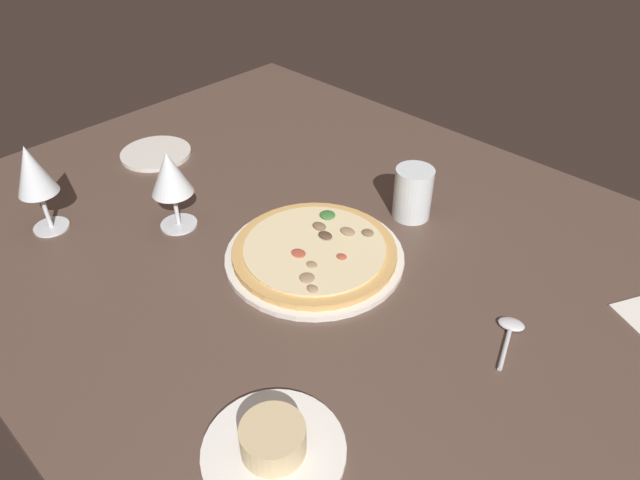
% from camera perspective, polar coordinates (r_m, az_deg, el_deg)
% --- Properties ---
extents(dining_table, '(1.50, 1.10, 0.04)m').
position_cam_1_polar(dining_table, '(1.04, 0.52, -1.73)').
color(dining_table, brown).
rests_on(dining_table, ground).
extents(pizza_main, '(0.31, 0.31, 0.03)m').
position_cam_1_polar(pizza_main, '(1.00, -0.53, -1.28)').
color(pizza_main, silver).
rests_on(pizza_main, dining_table).
extents(ramekin_on_saucer, '(0.18, 0.18, 0.05)m').
position_cam_1_polar(ramekin_on_saucer, '(0.74, -4.64, -19.56)').
color(ramekin_on_saucer, white).
rests_on(ramekin_on_saucer, dining_table).
extents(wine_glass_far, '(0.08, 0.08, 0.16)m').
position_cam_1_polar(wine_glass_far, '(1.06, -14.65, 6.22)').
color(wine_glass_far, silver).
rests_on(wine_glass_far, dining_table).
extents(wine_glass_near, '(0.07, 0.07, 0.17)m').
position_cam_1_polar(wine_glass_near, '(1.13, -26.62, 6.04)').
color(wine_glass_near, silver).
rests_on(wine_glass_near, dining_table).
extents(water_glass, '(0.07, 0.07, 0.10)m').
position_cam_1_polar(water_glass, '(1.10, 9.16, 4.33)').
color(water_glass, silver).
rests_on(water_glass, dining_table).
extents(side_plate, '(0.16, 0.16, 0.01)m').
position_cam_1_polar(side_plate, '(1.36, -15.96, 8.26)').
color(side_plate, silver).
rests_on(side_plate, dining_table).
extents(spoon, '(0.06, 0.11, 0.01)m').
position_cam_1_polar(spoon, '(0.92, 18.29, -8.51)').
color(spoon, silver).
rests_on(spoon, dining_table).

